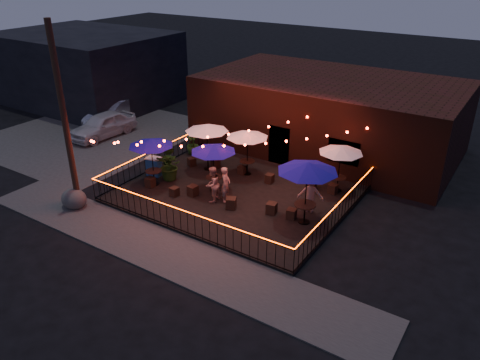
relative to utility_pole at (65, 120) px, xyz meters
The scene contains 39 objects.
ground 7.21m from the utility_pole, 25.71° to the left, with size 110.00×110.00×0.00m, color black.
patio 8.11m from the utility_pole, 40.43° to the left, with size 10.00×8.00×0.15m, color black.
sidewalk 6.74m from the utility_pole, ahead, with size 18.00×2.50×0.05m, color #403D3B.
parking_lot 10.15m from the utility_pole, 135.00° to the left, with size 11.00×12.00×0.02m, color #403D3B.
brick_building 14.27m from the utility_pole, 63.05° to the left, with size 14.00×8.00×4.00m.
background_building 17.19m from the utility_pole, 137.37° to the left, with size 12.00×9.00×5.00m, color black.
utility_pole is the anchor object (origin of this frame).
fence_front 6.38m from the utility_pole, ahead, with size 10.00×0.04×1.04m.
fence_left 5.70m from the utility_pole, 85.03° to the left, with size 0.04×8.00×1.04m.
fence_right 11.85m from the utility_pole, 23.86° to the left, with size 0.04×8.00×1.04m.
festoon_lights 6.32m from the utility_pole, 44.40° to the left, with size 10.02×8.72×1.32m.
cafe_table_0 3.97m from the utility_pole, 63.44° to the left, with size 2.66×2.66×2.33m.
cafe_table_1 6.83m from the utility_pole, 66.02° to the left, with size 2.65×2.65×2.41m.
cafe_table_2 6.36m from the utility_pole, 44.02° to the left, with size 2.57×2.57×2.30m.
cafe_table_3 8.32m from the utility_pole, 54.74° to the left, with size 2.16×2.16×2.29m.
cafe_table_4 10.09m from the utility_pole, 23.31° to the left, with size 2.74×2.74×2.70m.
cafe_table_5 11.94m from the utility_pole, 38.81° to the left, with size 2.20×2.20×2.24m.
bistro_chair_0 4.92m from the utility_pole, 61.50° to the left, with size 0.39×0.39×0.46m, color black.
bistro_chair_1 5.60m from the utility_pole, 41.70° to the left, with size 0.35×0.35×0.42m, color black.
bistro_chair_2 7.16m from the utility_pole, 73.67° to the left, with size 0.36×0.36×0.43m, color black.
bistro_chair_3 7.89m from the utility_pole, 65.16° to the left, with size 0.37×0.37×0.44m, color black.
bistro_chair_4 6.24m from the utility_pole, 40.95° to the left, with size 0.40×0.40×0.48m, color black.
bistro_chair_5 7.73m from the utility_pole, 28.69° to the left, with size 0.42×0.42×0.50m, color black.
bistro_chair_6 8.69m from the utility_pole, 55.55° to the left, with size 0.35×0.35×0.41m, color black.
bistro_chair_7 9.57m from the utility_pole, 46.16° to the left, with size 0.37×0.37×0.44m, color black.
bistro_chair_8 9.33m from the utility_pole, 26.65° to the left, with size 0.41×0.41×0.49m, color black.
bistro_chair_9 10.13m from the utility_pole, 24.54° to the left, with size 0.37×0.37×0.44m, color black.
bistro_chair_10 11.25m from the utility_pole, 40.51° to the left, with size 0.42×0.42×0.50m, color black.
bistro_chair_11 12.09m from the utility_pole, 37.61° to the left, with size 0.38×0.38×0.45m, color black.
patron_a 7.23m from the utility_pole, 34.60° to the left, with size 0.60×0.39×1.64m, color tan.
patron_b 6.70m from the utility_pole, 34.39° to the left, with size 0.81×0.63×1.66m, color #D4AC8D.
patron_c 10.65m from the utility_pole, 28.75° to the left, with size 1.12×0.64×1.73m, color tan.
potted_shrub_a 5.47m from the utility_pole, 64.75° to the left, with size 1.29×1.12×1.43m, color #133913.
potted_shrub_b 6.17m from the utility_pole, 81.22° to the left, with size 0.66×0.53×1.20m, color #144013.
potted_shrub_c 7.93m from the utility_pole, 83.58° to the left, with size 0.68×0.68×1.22m, color #174113.
cooler 5.30m from the utility_pole, 77.28° to the left, with size 0.81×0.66×0.95m.
boulder 3.60m from the utility_pole, 98.42° to the right, with size 1.03×0.88×0.81m, color #4E4D48.
car_white 9.40m from the utility_pole, 130.50° to the left, with size 1.74×4.33×1.47m, color silver.
car_silver 11.64m from the utility_pole, 129.36° to the left, with size 1.60×4.60×1.52m, color #95969C.
Camera 1 is at (10.62, -14.01, 10.17)m, focal length 35.00 mm.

